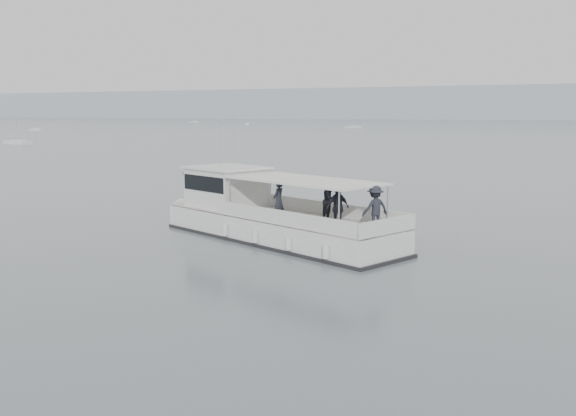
% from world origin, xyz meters
% --- Properties ---
extents(ground, '(1400.00, 1400.00, 0.00)m').
position_xyz_m(ground, '(0.00, 0.00, 0.00)').
color(ground, slate).
rests_on(ground, ground).
extents(tour_boat, '(14.66, 8.31, 6.30)m').
position_xyz_m(tour_boat, '(-4.55, 1.71, 1.03)').
color(tour_boat, white).
rests_on(tour_boat, ground).
extents(moored_fleet, '(430.68, 362.55, 9.50)m').
position_xyz_m(moored_fleet, '(-19.42, 185.68, 0.36)').
color(moored_fleet, white).
rests_on(moored_fleet, ground).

